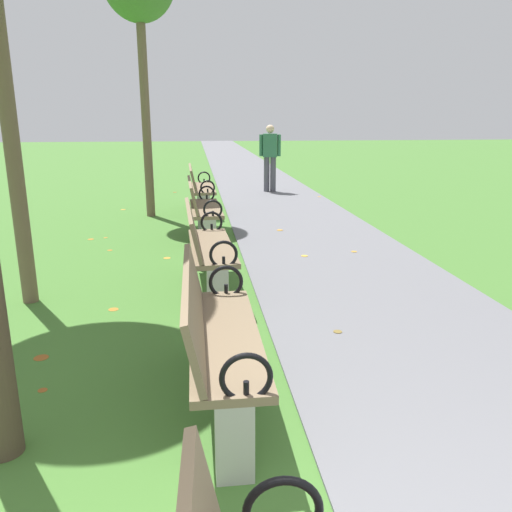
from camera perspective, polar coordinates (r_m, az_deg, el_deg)
paved_walkway at (r=18.67m, az=-1.30°, el=9.68°), size 2.40×44.00×0.02m
park_bench_2 at (r=3.31m, az=-4.44°, el=-8.81°), size 0.47×1.60×0.90m
park_bench_3 at (r=5.52m, az=-5.54°, el=1.10°), size 0.53×1.62×0.90m
park_bench_4 at (r=7.88m, az=-6.01°, el=5.36°), size 0.52×1.61×0.90m
park_bench_5 at (r=10.13m, az=-6.26°, el=7.56°), size 0.50×1.61×0.90m
pedestrian_walking at (r=12.82m, az=1.57°, el=11.24°), size 0.52×0.28×1.62m
scattered_leaves at (r=4.76m, az=-3.77°, el=-7.26°), size 4.79×14.16×0.02m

